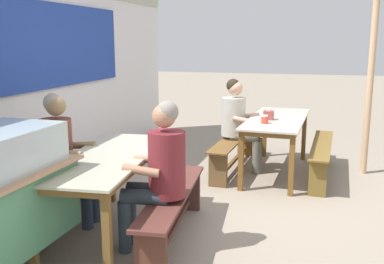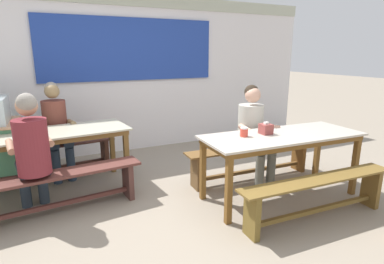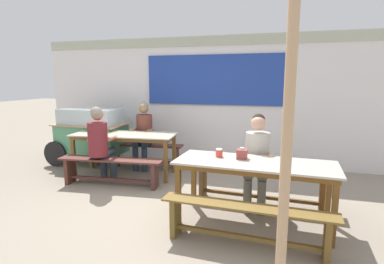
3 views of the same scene
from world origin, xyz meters
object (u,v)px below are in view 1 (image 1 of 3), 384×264
at_px(person_right_near_table, 238,119).
at_px(condiment_jar, 265,119).
at_px(bench_far_back, 51,198).
at_px(dining_table_near, 277,123).
at_px(person_left_back_turned, 159,168).
at_px(wooden_support_post, 370,88).
at_px(tissue_box, 269,115).
at_px(bench_far_front, 173,207).
at_px(bench_near_back, 233,149).
at_px(person_center_facing, 63,152).
at_px(dining_table_far, 109,163).
at_px(bench_near_front, 321,156).

relative_size(person_right_near_table, condiment_jar, 12.31).
bearing_deg(bench_far_back, dining_table_near, -36.87).
xyz_separation_m(person_left_back_turned, wooden_support_post, (2.93, -1.90, 0.43)).
height_order(dining_table_near, tissue_box, tissue_box).
bearing_deg(bench_far_front, wooden_support_post, -34.35).
relative_size(bench_far_front, bench_near_back, 0.93).
bearing_deg(wooden_support_post, person_center_facing, 131.53).
relative_size(bench_far_front, wooden_support_post, 0.75).
height_order(dining_table_near, bench_far_front, dining_table_near).
xyz_separation_m(dining_table_far, bench_far_back, (-0.06, 0.59, -0.38)).
distance_m(dining_table_far, tissue_box, 2.57).
xyz_separation_m(person_left_back_turned, tissue_box, (2.43, -0.64, 0.09)).
relative_size(tissue_box, wooden_support_post, 0.06).
bearing_deg(wooden_support_post, condiment_jar, 121.63).
relative_size(bench_far_back, person_center_facing, 1.46).
bearing_deg(person_left_back_turned, bench_far_back, 85.28).
height_order(bench_near_front, tissue_box, tissue_box).
xyz_separation_m(tissue_box, condiment_jar, (-0.29, 0.01, -0.01)).
xyz_separation_m(dining_table_far, bench_far_front, (0.06, -0.59, -0.38)).
xyz_separation_m(dining_table_near, person_left_back_turned, (-2.60, 0.74, 0.04)).
relative_size(bench_near_front, person_center_facing, 1.39).
xyz_separation_m(bench_far_back, condiment_jar, (2.05, -1.76, 0.50)).
distance_m(bench_far_front, condiment_jar, 2.07).
bearing_deg(dining_table_near, dining_table_far, 152.27).
bearing_deg(bench_far_front, dining_table_far, 95.84).
height_order(person_right_near_table, person_left_back_turned, person_left_back_turned).
distance_m(bench_far_back, person_right_near_table, 2.86).
bearing_deg(person_left_back_turned, bench_near_front, -27.45).
bearing_deg(wooden_support_post, person_right_near_table, 101.55).
xyz_separation_m(bench_far_front, person_center_facing, (0.06, 1.14, 0.42)).
distance_m(bench_far_front, bench_near_back, 2.41).
height_order(dining_table_near, wooden_support_post, wooden_support_post).
xyz_separation_m(dining_table_near, bench_near_front, (-0.02, -0.60, -0.40)).
bearing_deg(dining_table_far, bench_far_back, 95.84).
bearing_deg(person_right_near_table, wooden_support_post, -78.45).
xyz_separation_m(bench_near_back, person_left_back_turned, (-2.62, 0.14, 0.44)).
bearing_deg(condiment_jar, tissue_box, -2.85).
bearing_deg(bench_near_back, dining_table_far, 164.43).
distance_m(bench_far_back, tissue_box, 2.98).
xyz_separation_m(tissue_box, wooden_support_post, (0.50, -1.26, 0.34)).
bearing_deg(bench_far_back, person_left_back_turned, -94.72).
relative_size(dining_table_near, bench_far_front, 1.09).
bearing_deg(bench_near_front, condiment_jar, 121.28).
relative_size(bench_far_back, person_right_near_table, 1.48).
bearing_deg(tissue_box, bench_far_back, 142.76).
distance_m(bench_near_back, person_left_back_turned, 2.66).
height_order(bench_far_front, bench_near_back, same).
bearing_deg(bench_near_front, person_right_near_table, 89.50).
height_order(dining_table_far, person_right_near_table, person_right_near_table).
relative_size(dining_table_far, person_right_near_table, 1.50).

